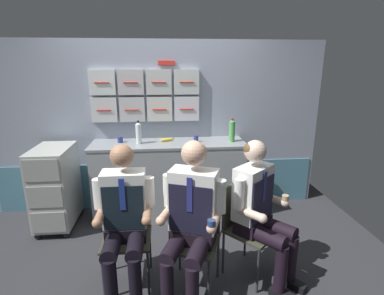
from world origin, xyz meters
The scene contains 15 objects.
ground centered at (0.00, 0.00, -0.02)m, with size 4.80×4.80×0.04m, color #2D2D31.
galley_bulkhead centered at (-0.01, 1.37, 1.07)m, with size 4.20×0.14×2.15m.
galley_counter centered at (0.13, 1.09, 0.48)m, with size 1.85×0.53×0.95m.
service_trolley centered at (-1.19, 0.93, 0.51)m, with size 0.40×0.65×0.96m.
folding_chair_left centered at (-0.26, -0.03, 0.52)m, with size 0.40×0.41×0.84m.
crew_member_left centered at (-0.26, -0.19, 0.69)m, with size 0.49×0.60×1.26m.
folding_chair_center centered at (0.33, -0.14, 0.52)m, with size 0.52×0.52×0.84m.
crew_member_center centered at (0.27, -0.28, 0.72)m, with size 0.57×0.71×1.30m.
folding_chair_right centered at (0.77, -0.02, 0.52)m, with size 0.56×0.56×0.84m.
crew_member_right centered at (0.88, -0.14, 0.69)m, with size 0.63×0.66×1.26m.
water_bottle_clear centered at (-0.22, 1.07, 1.08)m, with size 0.07×0.07×0.27m.
water_bottle_blue_cap centered at (0.89, 1.07, 1.09)m, with size 0.07×0.07×0.29m.
coffee_cup_white centered at (-0.45, 1.15, 0.99)m, with size 0.06×0.06×0.07m.
paper_cup_blue centered at (0.46, 1.09, 0.99)m, with size 0.06×0.06×0.08m.
snack_banana centered at (0.11, 1.15, 0.97)m, with size 0.17×0.10×0.04m.
Camera 1 is at (0.09, -2.38, 1.86)m, focal length 27.82 mm.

